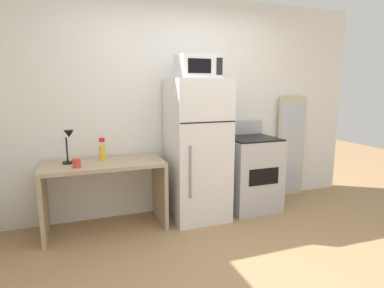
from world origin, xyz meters
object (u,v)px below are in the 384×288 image
at_px(desk, 104,182).
at_px(leaning_mirror, 291,147).
at_px(desk_lamp, 69,141).
at_px(microwave, 198,67).
at_px(refrigerator, 197,150).
at_px(coffee_mug, 77,163).
at_px(spray_bottle, 102,151).
at_px(oven_range, 251,173).

relative_size(desk, leaning_mirror, 0.90).
bearing_deg(desk_lamp, microwave, -4.47).
bearing_deg(refrigerator, microwave, -89.68).
relative_size(desk_lamp, leaning_mirror, 0.25).
xyz_separation_m(coffee_mug, leaning_mirror, (2.86, 0.39, -0.10)).
distance_m(spray_bottle, microwave, 1.41).
bearing_deg(desk, desk_lamp, 170.05).
relative_size(spray_bottle, leaning_mirror, 0.18).
distance_m(desk, spray_bottle, 0.33).
xyz_separation_m(desk, oven_range, (1.80, -0.01, -0.07)).
relative_size(coffee_mug, refrigerator, 0.06).
bearing_deg(microwave, desk, 177.28).
bearing_deg(desk_lamp, coffee_mug, -72.01).
bearing_deg(desk, coffee_mug, -152.39).
bearing_deg(desk, refrigerator, -1.58).
relative_size(spray_bottle, oven_range, 0.23).
bearing_deg(oven_range, microwave, -176.53).
height_order(desk, spray_bottle, spray_bottle).
bearing_deg(desk_lamp, desk, -9.95).
distance_m(spray_bottle, refrigerator, 1.07).
bearing_deg(coffee_mug, spray_bottle, 41.81).
bearing_deg(refrigerator, oven_range, 1.83).
height_order(desk_lamp, oven_range, desk_lamp).
relative_size(microwave, oven_range, 0.42).
distance_m(desk, desk_lamp, 0.57).
relative_size(microwave, leaning_mirror, 0.33).
relative_size(desk_lamp, refrigerator, 0.22).
height_order(desk, refrigerator, refrigerator).
xyz_separation_m(oven_range, leaning_mirror, (0.79, 0.26, 0.23)).
relative_size(coffee_mug, leaning_mirror, 0.07).
bearing_deg(oven_range, refrigerator, -178.17).
bearing_deg(microwave, oven_range, 3.47).
bearing_deg(leaning_mirror, desk, -174.50).
height_order(coffee_mug, oven_range, oven_range).
height_order(desk_lamp, leaning_mirror, leaning_mirror).
relative_size(coffee_mug, spray_bottle, 0.38).
relative_size(desk, microwave, 2.75).
bearing_deg(microwave, leaning_mirror, 11.09).
bearing_deg(coffee_mug, microwave, 3.88).
bearing_deg(desk_lamp, refrigerator, -3.60).
bearing_deg(desk, oven_range, -0.18).
relative_size(desk_lamp, oven_range, 0.32).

